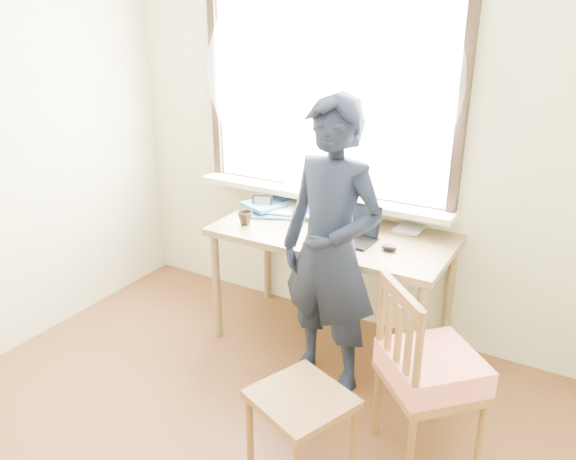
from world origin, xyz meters
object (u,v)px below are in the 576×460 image
Objects in this scene: mug_white at (327,209)px; work_chair at (301,407)px; mug_dark at (245,218)px; person at (331,250)px; side_chair at (429,370)px; desk at (332,244)px; laptop at (353,231)px.

mug_white is 1.51m from work_chair.
person is (0.72, -0.22, 0.01)m from mug_dark.
mug_dark is 0.06× the size of person.
side_chair is 0.56× the size of person.
mug_white is 0.08× the size of person.
side_chair reaches higher than work_chair.
person is (0.17, -0.39, 0.14)m from desk.
work_chair is (0.23, -1.06, -0.49)m from laptop.
desk is 1.21m from work_chair.
side_chair is (0.71, -0.66, -0.35)m from laptop.
desk is 1.56× the size of side_chair.
laptop is 3.28× the size of mug_dark.
desk is 0.20m from laptop.
desk is 15.63× the size of mug_dark.
desk is at bearing 17.19° from mug_dark.
mug_dark is 1.39m from work_chair.
mug_dark is at bearing -134.62° from mug_white.
mug_dark is (-0.70, -0.13, -0.01)m from laptop.
desk is at bearing 123.11° from person.
work_chair is at bearing -77.88° from laptop.
side_chair is at bearing -42.40° from mug_white.
laptop is (0.15, -0.04, 0.13)m from desk.
side_chair is (0.86, -0.70, -0.22)m from desk.
mug_dark is at bearing -162.81° from desk.
desk is at bearing 140.83° from side_chair.
laptop is at bearing -13.42° from desk.
work_chair is at bearing -140.43° from side_chair.
laptop reaches higher than mug_dark.
laptop is 0.18× the size of person.
desk is at bearing 109.01° from work_chair.
laptop is 1.19m from work_chair.
desk is at bearing 166.58° from laptop.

